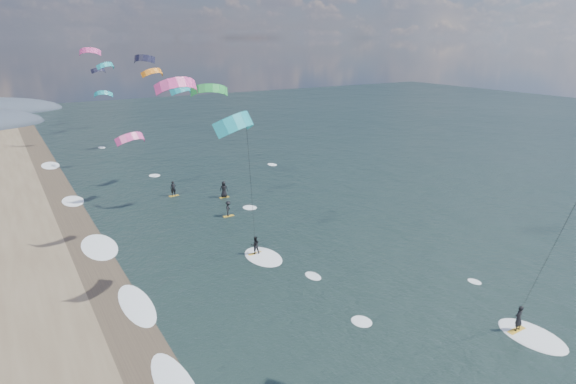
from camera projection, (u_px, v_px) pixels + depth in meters
ground at (424, 377)px, 24.99m from camera, size 260.00×260.00×0.00m
wet_sand_strip at (140, 350)px, 27.17m from camera, size 3.00×240.00×0.00m
kitesurfer_near_b at (252, 173)px, 32.23m from camera, size 6.89×8.85×13.25m
far_kitesurfers at (216, 196)px, 50.83m from camera, size 5.70×9.88×1.86m
bg_kite_field at (133, 78)px, 66.17m from camera, size 13.65×68.60×9.41m
shoreline_surf at (139, 306)px, 31.63m from camera, size 2.40×79.40×0.11m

